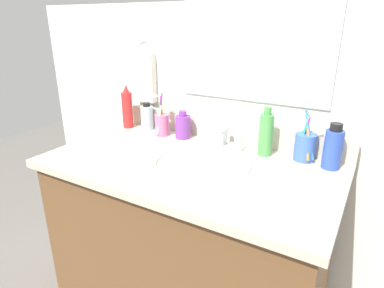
{
  "coord_description": "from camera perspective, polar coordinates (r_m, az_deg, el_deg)",
  "views": [
    {
      "loc": [
        0.55,
        -0.91,
        1.22
      ],
      "look_at": [
        0.01,
        0.0,
        0.83
      ],
      "focal_mm": 30.66,
      "sensor_mm": 36.0,
      "label": 1
    }
  ],
  "objects": [
    {
      "name": "towel_ring",
      "position": [
        1.56,
        -8.04,
        15.75
      ],
      "size": [
        0.1,
        0.01,
        0.1
      ],
      "primitive_type": "torus",
      "rotation": [
        1.57,
        0.0,
        0.0
      ],
      "color": "silver"
    },
    {
      "name": "bottle_cream_purple",
      "position": [
        1.38,
        -1.61,
        3.1
      ],
      "size": [
        0.06,
        0.06,
        0.12
      ],
      "color": "#7A3899",
      "rests_on": "countertop"
    },
    {
      "name": "bottle_spray_red",
      "position": [
        1.54,
        -11.19,
        6.1
      ],
      "size": [
        0.05,
        0.05,
        0.2
      ],
      "color": "red",
      "rests_on": "countertop"
    },
    {
      "name": "countertop",
      "position": [
        1.17,
        -0.54,
        -3.75
      ],
      "size": [
        1.03,
        0.57,
        0.03
      ],
      "primitive_type": "cube",
      "color": "beige",
      "rests_on": "vanity_cabinet"
    },
    {
      "name": "bottle_shampoo_blue",
      "position": [
        1.18,
        23.31,
        -0.64
      ],
      "size": [
        0.06,
        0.06,
        0.16
      ],
      "color": "#2D4CB2",
      "rests_on": "countertop"
    },
    {
      "name": "sink_basin",
      "position": [
        1.16,
        1.45,
        -4.77
      ],
      "size": [
        0.36,
        0.36,
        0.11
      ],
      "color": "white",
      "rests_on": "countertop"
    },
    {
      "name": "cup_blue_plastic",
      "position": [
        1.22,
        19.06,
        -0.24
      ],
      "size": [
        0.08,
        0.08,
        0.19
      ],
      "color": "#3F66B7",
      "rests_on": "countertop"
    },
    {
      "name": "cup_pink",
      "position": [
        1.42,
        -5.29,
        3.64
      ],
      "size": [
        0.06,
        0.08,
        0.19
      ],
      "color": "#D16693",
      "rests_on": "countertop"
    },
    {
      "name": "hand_towel",
      "position": [
        1.56,
        -8.24,
        11.3
      ],
      "size": [
        0.11,
        0.04,
        0.22
      ],
      "primitive_type": "cube",
      "color": "silver"
    },
    {
      "name": "back_wall",
      "position": [
        1.48,
        6.15,
        -2.41
      ],
      "size": [
        2.13,
        0.04,
        1.3
      ],
      "primitive_type": "cube",
      "color": "silver",
      "rests_on": "ground_plane"
    },
    {
      "name": "faucet",
      "position": [
        1.3,
        5.64,
        0.74
      ],
      "size": [
        0.16,
        0.1,
        0.08
      ],
      "color": "silver",
      "rests_on": "countertop"
    },
    {
      "name": "bottle_gel_clear",
      "position": [
        1.51,
        -7.82,
        4.64
      ],
      "size": [
        0.06,
        0.06,
        0.12
      ],
      "color": "silver",
      "rests_on": "countertop"
    },
    {
      "name": "vanity_cabinet",
      "position": [
        1.37,
        -0.48,
        -18.36
      ],
      "size": [
        0.99,
        0.52,
        0.73
      ],
      "primitive_type": "cube",
      "color": "brown",
      "rests_on": "ground_plane"
    },
    {
      "name": "bottle_toner_green",
      "position": [
        1.22,
        12.73,
        1.72
      ],
      "size": [
        0.05,
        0.05,
        0.18
      ],
      "color": "#4C9E4C",
      "rests_on": "countertop"
    },
    {
      "name": "mirror_panel",
      "position": [
        1.3,
        10.95,
        19.51
      ],
      "size": [
        0.6,
        0.01,
        0.56
      ],
      "primitive_type": "cube",
      "color": "#B2BCC6"
    },
    {
      "name": "backsplash",
      "position": [
        1.37,
        5.3,
        2.57
      ],
      "size": [
        1.03,
        0.02,
        0.09
      ],
      "primitive_type": "cube",
      "color": "beige",
      "rests_on": "countertop"
    }
  ]
}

